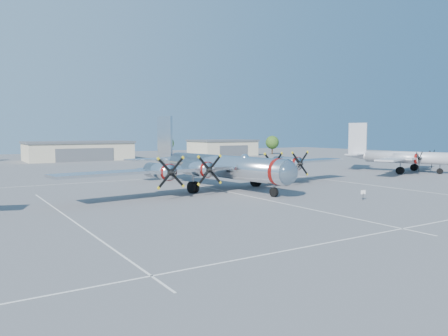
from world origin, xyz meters
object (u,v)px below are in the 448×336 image
hangar_center (79,151)px  hangar_east (223,147)px  tree_east (167,143)px  main_bomber_b29 (217,188)px  twin_engine_east (401,172)px  info_placard (363,193)px  tree_far_east (272,142)px

hangar_center → hangar_east: (48.00, 0.00, 0.00)m
hangar_east → tree_east: (-18.00, 6.04, 1.51)m
hangar_center → hangar_east: size_ratio=1.39×
hangar_center → tree_east: (30.00, 6.04, 1.51)m
main_bomber_b29 → twin_engine_east: size_ratio=1.53×
hangar_east → main_bomber_b29: 87.39m
tree_east → info_placard: 100.37m
tree_far_east → twin_engine_east: 73.68m
main_bomber_b29 → info_placard: bearing=-72.4°
tree_far_east → tree_east: bearing=168.1°
tree_far_east → hangar_east: bearing=174.4°
hangar_east → info_placard: hangar_east is taller
tree_east → tree_far_east: (38.00, -8.00, 0.00)m
tree_far_east → info_placard: size_ratio=5.66×
hangar_east → twin_engine_east: bearing=-92.6°
twin_engine_east → info_placard: twin_engine_east is taller
hangar_center → tree_east: tree_east is taller
hangar_east → tree_east: bearing=161.5°
hangar_center → hangar_east: bearing=0.0°
hangar_east → tree_far_east: (20.00, -1.96, 1.51)m
twin_engine_east → hangar_center: bearing=102.3°
tree_east → main_bomber_b29: size_ratio=0.14×
twin_engine_east → main_bomber_b29: bearing=162.7°
tree_east → info_placard: size_ratio=5.66×
tree_far_east → twin_engine_east: (-23.28, -69.78, -4.22)m
tree_far_east → hangar_center: bearing=178.3°
hangar_east → main_bomber_b29: hangar_east is taller
main_bomber_b29 → tree_far_east: bearing=39.9°
main_bomber_b29 → tree_east: bearing=62.9°
hangar_east → tree_east: tree_east is taller
tree_far_east → twin_engine_east: size_ratio=0.21×
hangar_east → tree_east: size_ratio=3.10×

